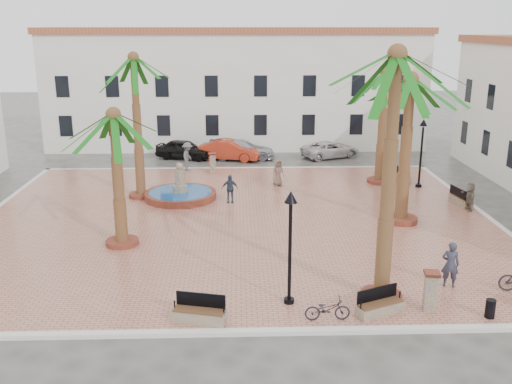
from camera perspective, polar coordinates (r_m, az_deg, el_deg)
ground at (r=29.10m, az=-1.97°, el=-3.04°), size 120.00×120.00×0.00m
plaza at (r=29.08m, az=-1.97°, el=-2.90°), size 26.00×22.00×0.15m
kerb_n at (r=39.63m, az=-1.95°, el=2.35°), size 26.30×0.30×0.16m
kerb_s at (r=19.04m, az=-2.01°, el=-13.86°), size 26.30×0.30×0.16m
kerb_e at (r=31.80m, az=22.18°, el=-2.44°), size 0.30×22.30×0.16m
building_north at (r=47.70m, az=-2.00°, el=10.45°), size 30.40×7.40×9.50m
fountain at (r=32.74m, az=-7.56°, el=-0.16°), size 4.06×4.06×2.10m
palm_nw at (r=32.22m, az=-12.09°, el=11.58°), size 4.61×4.61×8.16m
palm_sw at (r=25.14m, az=-13.96°, el=5.83°), size 4.81×4.81×6.21m
palm_s at (r=19.31m, az=13.78°, el=10.66°), size 4.84×4.84×8.95m
palm_e at (r=28.27m, az=15.11°, el=9.07°), size 5.45×5.45×7.45m
palm_ne at (r=35.59m, az=12.74°, el=10.32°), size 4.82×4.82×7.14m
bench_s at (r=19.46m, az=-5.68°, el=-12.08°), size 1.88×0.95×0.95m
bench_se at (r=20.29m, az=12.28°, el=-11.17°), size 1.80×1.18×0.91m
bench_e at (r=33.42m, az=19.77°, el=-0.70°), size 0.80×1.83×0.93m
bench_ne at (r=37.30m, az=14.30°, el=1.49°), size 0.71×1.84×0.95m
lamppost_s at (r=19.60m, az=3.45°, el=-3.65°), size 0.45×0.45×4.15m
lamppost_e at (r=35.62m, az=16.28°, el=4.88°), size 0.45×0.45×4.18m
bollard_se at (r=20.73m, az=17.05°, el=-9.41°), size 0.59×0.59×1.45m
bollard_n at (r=38.17m, az=-4.37°, el=2.95°), size 0.54×0.54×1.34m
litter_bin at (r=21.13m, az=22.38°, el=-10.73°), size 0.34×0.34×0.65m
cyclist_a at (r=22.71m, az=18.86°, el=-6.86°), size 0.74×0.58×1.80m
bicycle_a at (r=19.55m, az=7.16°, el=-11.54°), size 1.53×0.56×0.80m
pedestrian_fountain_a at (r=34.99m, az=2.21°, el=1.96°), size 0.95×0.80×1.65m
pedestrian_fountain_b at (r=31.64m, az=-2.63°, el=0.34°), size 0.93×0.40×1.58m
pedestrian_north at (r=38.85m, az=-6.86°, el=3.53°), size 0.94×1.36×1.94m
pedestrian_east at (r=32.30m, az=20.59°, el=-0.42°), size 0.46×1.43×1.54m
car_black at (r=43.15m, az=-7.19°, el=4.26°), size 4.56×2.85×1.45m
car_red at (r=42.45m, az=-2.63°, el=4.22°), size 4.82×2.71×1.50m
car_silver at (r=42.84m, az=-1.41°, el=4.28°), size 4.94×2.17×1.41m
car_white at (r=43.63m, az=7.44°, el=4.25°), size 4.91×3.62×1.24m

